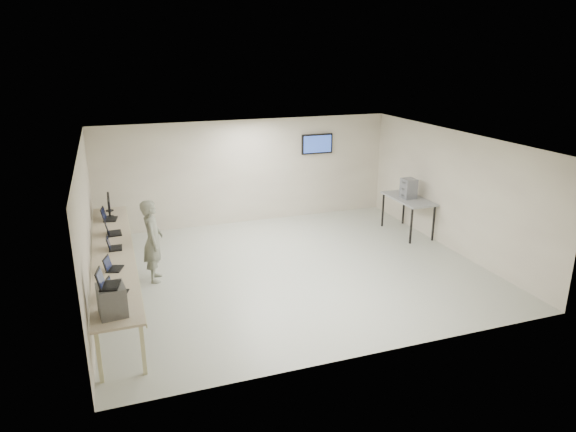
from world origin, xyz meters
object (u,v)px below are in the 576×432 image
object	(u,v)px
equipment_box	(112,300)
soldier	(153,241)
workbench	(114,255)
side_table	(408,201)

from	to	relation	value
equipment_box	soldier	xyz separation A→B (m)	(0.83, 3.00, -0.27)
soldier	equipment_box	bearing A→B (deg)	171.63
workbench	side_table	distance (m)	7.28
equipment_box	soldier	world-z (taller)	soldier
workbench	equipment_box	size ratio (longest dim) A/B	13.48
side_table	equipment_box	bearing A→B (deg)	-152.69
equipment_box	side_table	world-z (taller)	equipment_box
workbench	side_table	bearing A→B (deg)	9.28
soldier	side_table	bearing A→B (deg)	-76.27
soldier	side_table	world-z (taller)	soldier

